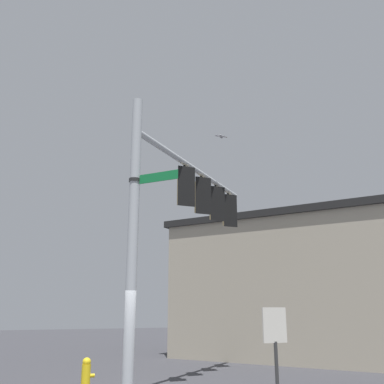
% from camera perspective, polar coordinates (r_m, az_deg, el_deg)
% --- Properties ---
extents(signal_pole, '(0.25, 0.25, 7.27)m').
position_cam_1_polar(signal_pole, '(10.28, -7.85, -6.43)').
color(signal_pole, '#ADB2B7').
rests_on(signal_pole, ground).
extents(mast_arm, '(5.44, 4.89, 0.17)m').
position_cam_1_polar(mast_arm, '(13.97, 0.66, 2.81)').
color(mast_arm, '#ADB2B7').
extents(traffic_light_nearest_pole, '(0.54, 0.49, 1.31)m').
position_cam_1_polar(traffic_light_nearest_pole, '(12.99, -1.04, 0.60)').
color(traffic_light_nearest_pole, black).
extents(traffic_light_mid_inner, '(0.54, 0.49, 1.31)m').
position_cam_1_polar(traffic_light_mid_inner, '(14.05, 1.20, -0.62)').
color(traffic_light_mid_inner, black).
extents(traffic_light_mid_outer, '(0.54, 0.49, 1.31)m').
position_cam_1_polar(traffic_light_mid_outer, '(15.14, 3.13, -1.67)').
color(traffic_light_mid_outer, black).
extents(traffic_light_arm_end, '(0.54, 0.49, 1.31)m').
position_cam_1_polar(traffic_light_arm_end, '(16.24, 4.79, -2.57)').
color(traffic_light_arm_end, black).
extents(street_name_sign, '(0.95, 1.04, 0.22)m').
position_cam_1_polar(street_name_sign, '(10.43, -5.99, 1.77)').
color(street_name_sign, '#147238').
extents(bird_flying, '(0.39, 0.33, 0.14)m').
position_cam_1_polar(bird_flying, '(15.27, 3.86, 7.35)').
color(bird_flying, gray).
extents(storefront_building, '(12.46, 12.93, 6.12)m').
position_cam_1_polar(storefront_building, '(21.42, 14.12, -12.14)').
color(storefront_building, '#A89E89').
rests_on(storefront_building, ground).
extents(fire_hydrant, '(0.35, 0.24, 0.82)m').
position_cam_1_polar(fire_hydrant, '(12.90, -13.82, -22.28)').
color(fire_hydrant, yellow).
rests_on(fire_hydrant, ground).
extents(historical_marker, '(0.60, 0.08, 2.13)m').
position_cam_1_polar(historical_marker, '(10.27, 10.96, -18.80)').
color(historical_marker, '#333333').
rests_on(historical_marker, ground).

